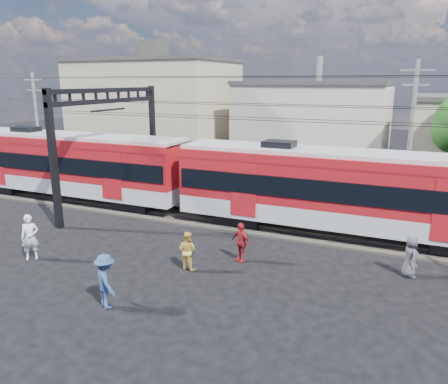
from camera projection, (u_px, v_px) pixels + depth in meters
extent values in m
plane|color=black|center=(204.00, 294.00, 15.41)|extent=(120.00, 120.00, 0.00)
cube|color=#2D2823|center=(273.00, 226.00, 22.49)|extent=(70.00, 3.40, 0.12)
cube|color=#59544C|center=(268.00, 228.00, 21.79)|extent=(70.00, 0.12, 0.12)
cube|color=#59544C|center=(277.00, 220.00, 23.12)|extent=(70.00, 0.12, 0.12)
cube|color=black|center=(12.00, 186.00, 29.65)|extent=(2.40, 2.20, 0.70)
cube|color=black|center=(138.00, 203.00, 25.65)|extent=(2.40, 2.20, 0.70)
cube|color=#A4A6AC|center=(69.00, 182.00, 27.45)|extent=(16.00, 3.00, 0.90)
cube|color=maroon|center=(67.00, 156.00, 27.04)|extent=(16.00, 3.00, 2.40)
cube|color=black|center=(67.00, 160.00, 27.10)|extent=(15.68, 3.08, 0.95)
cube|color=#A4A6AC|center=(65.00, 136.00, 26.73)|extent=(16.00, 2.60, 0.25)
cube|color=black|center=(242.00, 217.00, 23.09)|extent=(2.40, 2.20, 0.70)
cube|color=#A4A6AC|center=(341.00, 214.00, 20.89)|extent=(16.00, 3.00, 0.90)
cube|color=maroon|center=(344.00, 180.00, 20.48)|extent=(16.00, 3.00, 2.40)
cube|color=black|center=(343.00, 185.00, 20.55)|extent=(15.68, 3.08, 0.95)
cube|color=#A4A6AC|center=(346.00, 154.00, 20.17)|extent=(16.00, 2.60, 0.25)
cube|color=black|center=(53.00, 161.00, 21.55)|extent=(0.30, 0.30, 7.00)
cube|color=black|center=(153.00, 139.00, 29.53)|extent=(0.30, 0.30, 7.00)
cube|color=black|center=(107.00, 90.00, 24.72)|extent=(0.25, 9.30, 0.25)
cube|color=black|center=(108.00, 101.00, 24.87)|extent=(0.25, 9.30, 0.25)
cylinder|color=black|center=(272.00, 121.00, 20.52)|extent=(70.00, 0.03, 0.03)
cylinder|color=black|center=(280.00, 118.00, 21.76)|extent=(70.00, 0.03, 0.03)
cylinder|color=black|center=(272.00, 106.00, 20.35)|extent=(70.00, 0.03, 0.03)
cylinder|color=black|center=(281.00, 104.00, 21.59)|extent=(70.00, 0.03, 0.03)
cylinder|color=black|center=(252.00, 76.00, 17.54)|extent=(70.00, 0.03, 0.03)
cylinder|color=black|center=(296.00, 77.00, 23.75)|extent=(70.00, 0.03, 0.03)
cube|color=tan|center=(156.00, 111.00, 42.21)|extent=(14.00, 10.00, 9.00)
cube|color=#3F3D3A|center=(154.00, 61.00, 41.06)|extent=(14.28, 10.20, 0.30)
cube|color=#B8AFA1|center=(317.00, 124.00, 39.26)|extent=(12.00, 12.00, 7.00)
cube|color=#3F3D3A|center=(319.00, 83.00, 38.36)|extent=(12.24, 12.24, 0.30)
cylinder|color=slate|center=(410.00, 135.00, 25.32)|extent=(0.24, 0.24, 8.50)
cube|color=slate|center=(417.00, 70.00, 24.41)|extent=(1.80, 0.12, 0.12)
cube|color=slate|center=(416.00, 85.00, 24.61)|extent=(1.40, 0.12, 0.12)
cylinder|color=slate|center=(37.00, 123.00, 35.42)|extent=(0.24, 0.24, 8.00)
cube|color=slate|center=(33.00, 80.00, 34.57)|extent=(1.80, 0.12, 0.12)
cube|color=slate|center=(34.00, 90.00, 34.77)|extent=(1.40, 0.12, 0.12)
imported|color=silver|center=(30.00, 237.00, 18.28)|extent=(0.84, 0.82, 1.94)
imported|color=gold|center=(187.00, 251.00, 17.31)|extent=(0.80, 0.64, 1.57)
imported|color=navy|center=(106.00, 281.00, 14.34)|extent=(1.39, 1.23, 1.87)
imported|color=maroon|center=(241.00, 242.00, 18.07)|extent=(1.07, 0.80, 1.69)
imported|color=#434347|center=(410.00, 257.00, 16.65)|extent=(0.80, 0.94, 1.63)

